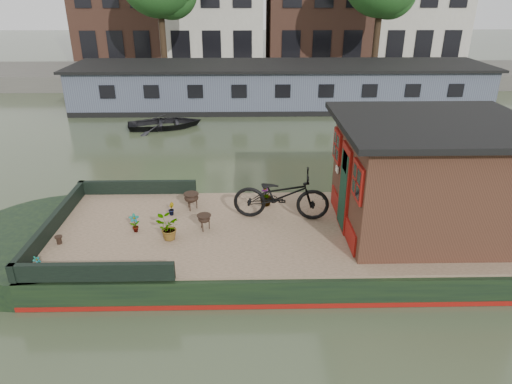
{
  "coord_description": "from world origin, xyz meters",
  "views": [
    {
      "loc": [
        -1.67,
        -8.92,
        5.54
      ],
      "look_at": [
        -1.47,
        0.5,
        1.3
      ],
      "focal_mm": 32.0,
      "sensor_mm": 36.0,
      "label": 1
    }
  ],
  "objects_px": {
    "potted_plant_a": "(135,223)",
    "dinghy": "(165,120)",
    "brazier_rear": "(192,201)",
    "brazier_front": "(204,222)",
    "cabin": "(428,175)",
    "bicycle": "(281,195)"
  },
  "relations": [
    {
      "from": "bicycle",
      "to": "brazier_front",
      "type": "distance_m",
      "value": 1.84
    },
    {
      "from": "cabin",
      "to": "brazier_front",
      "type": "bearing_deg",
      "value": -179.37
    },
    {
      "from": "brazier_rear",
      "to": "cabin",
      "type": "bearing_deg",
      "value": -10.69
    },
    {
      "from": "potted_plant_a",
      "to": "dinghy",
      "type": "distance_m",
      "value": 10.46
    },
    {
      "from": "cabin",
      "to": "brazier_front",
      "type": "distance_m",
      "value": 4.92
    },
    {
      "from": "potted_plant_a",
      "to": "brazier_rear",
      "type": "xyz_separation_m",
      "value": [
        1.12,
        1.1,
        -0.01
      ]
    },
    {
      "from": "bicycle",
      "to": "potted_plant_a",
      "type": "xyz_separation_m",
      "value": [
        -3.22,
        -0.61,
        -0.36
      ]
    },
    {
      "from": "brazier_front",
      "to": "dinghy",
      "type": "relative_size",
      "value": 0.12
    },
    {
      "from": "dinghy",
      "to": "potted_plant_a",
      "type": "bearing_deg",
      "value": 172.66
    },
    {
      "from": "potted_plant_a",
      "to": "dinghy",
      "type": "bearing_deg",
      "value": 95.82
    },
    {
      "from": "bicycle",
      "to": "brazier_rear",
      "type": "distance_m",
      "value": 2.2
    },
    {
      "from": "cabin",
      "to": "potted_plant_a",
      "type": "relative_size",
      "value": 9.45
    },
    {
      "from": "bicycle",
      "to": "dinghy",
      "type": "bearing_deg",
      "value": 29.94
    },
    {
      "from": "brazier_rear",
      "to": "bicycle",
      "type": "bearing_deg",
      "value": -13.14
    },
    {
      "from": "brazier_front",
      "to": "cabin",
      "type": "bearing_deg",
      "value": 0.63
    },
    {
      "from": "bicycle",
      "to": "brazier_rear",
      "type": "bearing_deg",
      "value": 83.17
    },
    {
      "from": "potted_plant_a",
      "to": "dinghy",
      "type": "relative_size",
      "value": 0.14
    },
    {
      "from": "brazier_front",
      "to": "potted_plant_a",
      "type": "bearing_deg",
      "value": -177.56
    },
    {
      "from": "bicycle",
      "to": "dinghy",
      "type": "distance_m",
      "value": 10.73
    },
    {
      "from": "potted_plant_a",
      "to": "brazier_front",
      "type": "height_order",
      "value": "potted_plant_a"
    },
    {
      "from": "brazier_rear",
      "to": "dinghy",
      "type": "distance_m",
      "value": 9.57
    },
    {
      "from": "brazier_front",
      "to": "bicycle",
      "type": "bearing_deg",
      "value": 17.48
    }
  ]
}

